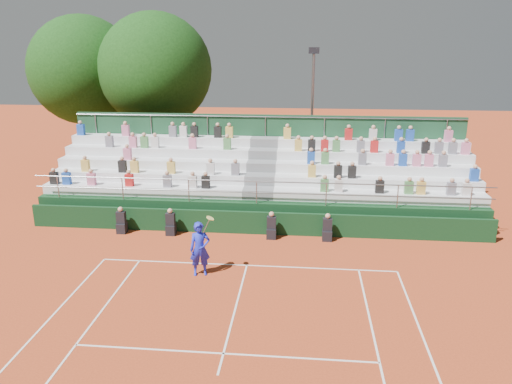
# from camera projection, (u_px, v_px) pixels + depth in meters

# --- Properties ---
(ground) EXTENTS (90.00, 90.00, 0.00)m
(ground) POSITION_uv_depth(u_px,v_px,m) (247.00, 265.00, 18.56)
(ground) COLOR #B4421E
(ground) RESTS_ON ground
(courtside_wall) EXTENTS (20.00, 0.15, 1.00)m
(courtside_wall) POSITION_uv_depth(u_px,v_px,m) (255.00, 223.00, 21.46)
(courtside_wall) COLOR black
(courtside_wall) RESTS_ON ground
(line_officials) EXTENTS (9.24, 0.40, 1.19)m
(line_officials) POSITION_uv_depth(u_px,v_px,m) (221.00, 226.00, 21.17)
(line_officials) COLOR black
(line_officials) RESTS_ON ground
(grandstand) EXTENTS (20.00, 5.20, 4.40)m
(grandstand) POSITION_uv_depth(u_px,v_px,m) (262.00, 189.00, 24.38)
(grandstand) COLOR black
(grandstand) RESTS_ON ground
(tennis_player) EXTENTS (0.94, 0.64, 2.22)m
(tennis_player) POSITION_uv_depth(u_px,v_px,m) (200.00, 249.00, 17.57)
(tennis_player) COLOR #1C28D4
(tennis_player) RESTS_ON ground
(tree_west) EXTENTS (6.61, 6.61, 9.57)m
(tree_west) POSITION_uv_depth(u_px,v_px,m) (84.00, 71.00, 30.65)
(tree_west) COLOR #3C2615
(tree_west) RESTS_ON ground
(tree_east) EXTENTS (6.65, 6.65, 9.68)m
(tree_east) POSITION_uv_depth(u_px,v_px,m) (155.00, 70.00, 29.37)
(tree_east) COLOR #3C2615
(tree_east) RESTS_ON ground
(floodlight_mast) EXTENTS (0.60, 0.25, 7.66)m
(floodlight_mast) POSITION_uv_depth(u_px,v_px,m) (312.00, 104.00, 28.87)
(floodlight_mast) COLOR gray
(floodlight_mast) RESTS_ON ground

